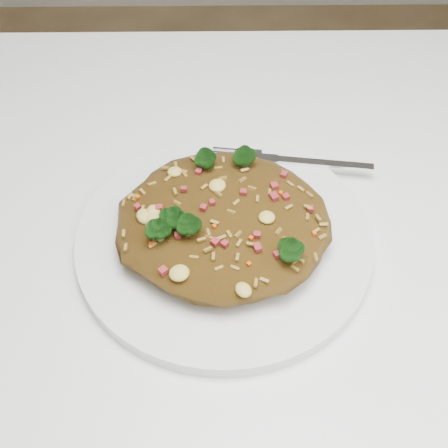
{
  "coord_description": "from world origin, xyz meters",
  "views": [
    {
      "loc": [
        -0.12,
        -0.31,
        1.2
      ],
      "look_at": [
        -0.12,
        0.05,
        0.78
      ],
      "focal_mm": 50.0,
      "sensor_mm": 36.0,
      "label": 1
    }
  ],
  "objects_px": {
    "plate": "(224,240)",
    "fried_rice": "(223,216)",
    "fork": "(300,161)",
    "dining_table": "(344,340)"
  },
  "relations": [
    {
      "from": "dining_table",
      "to": "fork",
      "type": "height_order",
      "value": "fork"
    },
    {
      "from": "dining_table",
      "to": "fried_rice",
      "type": "distance_m",
      "value": 0.18
    },
    {
      "from": "dining_table",
      "to": "fork",
      "type": "distance_m",
      "value": 0.18
    },
    {
      "from": "plate",
      "to": "fried_rice",
      "type": "distance_m",
      "value": 0.03
    },
    {
      "from": "dining_table",
      "to": "plate",
      "type": "bearing_deg",
      "value": 157.17
    },
    {
      "from": "plate",
      "to": "fried_rice",
      "type": "bearing_deg",
      "value": -172.08
    },
    {
      "from": "fork",
      "to": "plate",
      "type": "bearing_deg",
      "value": -121.93
    },
    {
      "from": "dining_table",
      "to": "plate",
      "type": "distance_m",
      "value": 0.16
    },
    {
      "from": "dining_table",
      "to": "fork",
      "type": "relative_size",
      "value": 7.38
    },
    {
      "from": "dining_table",
      "to": "plate",
      "type": "relative_size",
      "value": 4.47
    }
  ]
}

